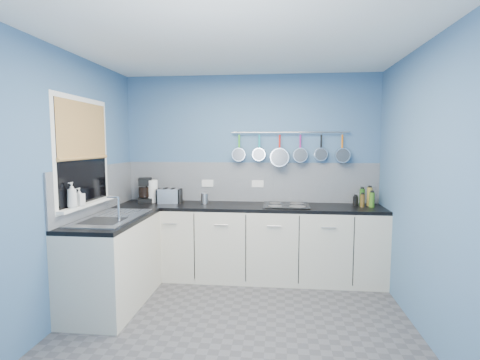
% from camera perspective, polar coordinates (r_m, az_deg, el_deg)
% --- Properties ---
extents(floor, '(3.20, 3.00, 0.02)m').
position_cam_1_polar(floor, '(3.58, -0.51, -21.76)').
color(floor, '#47474C').
rests_on(floor, ground).
extents(ceiling, '(3.20, 3.00, 0.02)m').
position_cam_1_polar(ceiling, '(3.29, -0.56, 20.96)').
color(ceiling, white).
rests_on(ceiling, ground).
extents(wall_back, '(3.20, 0.02, 2.50)m').
position_cam_1_polar(wall_back, '(4.70, 1.59, 0.92)').
color(wall_back, '#41668F').
rests_on(wall_back, ground).
extents(wall_front, '(3.20, 0.02, 2.50)m').
position_cam_1_polar(wall_front, '(1.73, -6.34, -7.49)').
color(wall_front, '#41668F').
rests_on(wall_front, ground).
extents(wall_left, '(0.02, 3.00, 2.50)m').
position_cam_1_polar(wall_left, '(3.75, -25.81, -0.89)').
color(wall_left, '#41668F').
rests_on(wall_left, ground).
extents(wall_right, '(0.02, 3.00, 2.50)m').
position_cam_1_polar(wall_right, '(3.42, 27.39, -1.55)').
color(wall_right, '#41668F').
rests_on(wall_right, ground).
extents(backsplash_back, '(3.20, 0.02, 0.50)m').
position_cam_1_polar(backsplash_back, '(4.69, 1.56, -0.32)').
color(backsplash_back, '#9B9DA4').
rests_on(backsplash_back, wall_back).
extents(backsplash_left, '(0.02, 1.80, 0.50)m').
position_cam_1_polar(backsplash_left, '(4.26, -21.25, -1.32)').
color(backsplash_left, '#9B9DA4').
rests_on(backsplash_left, wall_left).
extents(cabinet_run_back, '(3.20, 0.60, 0.86)m').
position_cam_1_polar(cabinet_run_back, '(4.54, 1.25, -9.79)').
color(cabinet_run_back, beige).
rests_on(cabinet_run_back, ground).
extents(worktop_back, '(3.20, 0.60, 0.04)m').
position_cam_1_polar(worktop_back, '(4.44, 1.26, -4.18)').
color(worktop_back, black).
rests_on(worktop_back, cabinet_run_back).
extents(cabinet_run_left, '(0.60, 1.20, 0.86)m').
position_cam_1_polar(cabinet_run_left, '(4.03, -19.14, -12.15)').
color(cabinet_run_left, beige).
rests_on(cabinet_run_left, ground).
extents(worktop_left, '(0.60, 1.20, 0.04)m').
position_cam_1_polar(worktop_left, '(3.91, -19.36, -5.86)').
color(worktop_left, black).
rests_on(worktop_left, cabinet_run_left).
extents(window_frame, '(0.01, 1.00, 1.10)m').
position_cam_1_polar(window_frame, '(3.97, -23.28, 3.90)').
color(window_frame, white).
rests_on(window_frame, wall_left).
extents(window_glass, '(0.01, 0.90, 1.00)m').
position_cam_1_polar(window_glass, '(3.96, -23.22, 3.90)').
color(window_glass, black).
rests_on(window_glass, wall_left).
extents(bamboo_blind, '(0.01, 0.90, 0.55)m').
position_cam_1_polar(bamboo_blind, '(3.96, -23.25, 7.16)').
color(bamboo_blind, tan).
rests_on(bamboo_blind, wall_left).
extents(window_sill, '(0.10, 0.98, 0.03)m').
position_cam_1_polar(window_sill, '(4.00, -22.68, -3.48)').
color(window_sill, white).
rests_on(window_sill, wall_left).
extents(sink_unit, '(0.50, 0.95, 0.01)m').
position_cam_1_polar(sink_unit, '(3.91, -19.37, -5.52)').
color(sink_unit, silver).
rests_on(sink_unit, worktop_left).
extents(mixer_tap, '(0.12, 0.08, 0.26)m').
position_cam_1_polar(mixer_tap, '(3.66, -18.38, -4.23)').
color(mixer_tap, silver).
rests_on(mixer_tap, worktop_left).
extents(socket_left, '(0.15, 0.01, 0.09)m').
position_cam_1_polar(socket_left, '(4.75, -5.08, -0.50)').
color(socket_left, white).
rests_on(socket_left, backsplash_back).
extents(socket_right, '(0.15, 0.01, 0.09)m').
position_cam_1_polar(socket_right, '(4.67, 2.78, -0.60)').
color(socket_right, white).
rests_on(socket_right, backsplash_back).
extents(pot_rail, '(1.45, 0.02, 0.02)m').
position_cam_1_polar(pot_rail, '(4.61, 7.81, 7.37)').
color(pot_rail, silver).
rests_on(pot_rail, wall_back).
extents(soap_bottle_a, '(0.09, 0.10, 0.24)m').
position_cam_1_polar(soap_bottle_a, '(3.71, -24.71, -2.15)').
color(soap_bottle_a, white).
rests_on(soap_bottle_a, window_sill).
extents(soap_bottle_b, '(0.09, 0.09, 0.17)m').
position_cam_1_polar(soap_bottle_b, '(3.82, -23.76, -2.41)').
color(soap_bottle_b, white).
rests_on(soap_bottle_b, window_sill).
extents(paper_towel, '(0.16, 0.16, 0.28)m').
position_cam_1_polar(paper_towel, '(4.75, -13.44, -1.71)').
color(paper_towel, white).
rests_on(paper_towel, worktop_back).
extents(coffee_maker, '(0.23, 0.24, 0.31)m').
position_cam_1_polar(coffee_maker, '(4.77, -14.60, -1.55)').
color(coffee_maker, black).
rests_on(coffee_maker, worktop_back).
extents(toaster, '(0.30, 0.21, 0.18)m').
position_cam_1_polar(toaster, '(4.67, -10.94, -2.44)').
color(toaster, silver).
rests_on(toaster, worktop_back).
extents(canister, '(0.10, 0.10, 0.13)m').
position_cam_1_polar(canister, '(4.56, -5.52, -2.87)').
color(canister, silver).
rests_on(canister, worktop_back).
extents(hob, '(0.54, 0.48, 0.01)m').
position_cam_1_polar(hob, '(4.42, 7.19, -3.93)').
color(hob, black).
rests_on(hob, worktop_back).
extents(pan_0, '(0.17, 0.09, 0.36)m').
position_cam_1_polar(pan_0, '(4.62, -0.14, 5.17)').
color(pan_0, silver).
rests_on(pan_0, pot_rail).
extents(pan_1, '(0.16, 0.12, 0.35)m').
position_cam_1_polar(pan_1, '(4.60, 3.02, 5.22)').
color(pan_1, silver).
rests_on(pan_1, pot_rail).
extents(pan_2, '(0.24, 0.11, 0.43)m').
position_cam_1_polar(pan_2, '(4.60, 6.19, 4.74)').
color(pan_2, silver).
rests_on(pan_2, pot_rail).
extents(pan_3, '(0.18, 0.09, 0.37)m').
position_cam_1_polar(pan_3, '(4.60, 9.36, 5.03)').
color(pan_3, silver).
rests_on(pan_3, pot_rail).
extents(pan_4, '(0.16, 0.06, 0.35)m').
position_cam_1_polar(pan_4, '(4.63, 12.52, 5.10)').
color(pan_4, silver).
rests_on(pan_4, pot_rail).
extents(pan_5, '(0.18, 0.09, 0.37)m').
position_cam_1_polar(pan_5, '(4.66, 15.63, 4.90)').
color(pan_5, silver).
rests_on(pan_5, pot_rail).
extents(condiment_0, '(0.06, 0.06, 0.22)m').
position_cam_1_polar(condiment_0, '(4.63, 19.54, -2.46)').
color(condiment_0, olive).
rests_on(condiment_0, worktop_back).
extents(condiment_1, '(0.06, 0.06, 0.20)m').
position_cam_1_polar(condiment_1, '(4.64, 18.47, -2.54)').
color(condiment_1, '#265919').
rests_on(condiment_1, worktop_back).
extents(condiment_2, '(0.06, 0.06, 0.11)m').
position_cam_1_polar(condiment_2, '(4.61, 17.54, -3.13)').
color(condiment_2, black).
rests_on(condiment_2, worktop_back).
extents(condiment_3, '(0.06, 0.06, 0.17)m').
position_cam_1_polar(condiment_3, '(4.55, 19.85, -2.92)').
color(condiment_3, '#3F721E').
rests_on(condiment_3, worktop_back).
extents(condiment_4, '(0.05, 0.05, 0.15)m').
position_cam_1_polar(condiment_4, '(4.53, 18.53, -3.07)').
color(condiment_4, brown).
rests_on(condiment_4, worktop_back).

